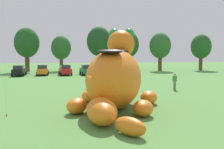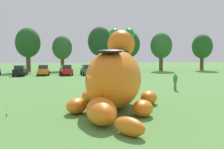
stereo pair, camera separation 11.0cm
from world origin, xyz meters
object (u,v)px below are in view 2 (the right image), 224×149
object	(u,v)px
giant_inflatable_creature	(115,78)
car_orange	(44,70)
car_silver	(110,70)
spectator_mid_field	(94,75)
car_black	(20,71)
spectator_near_inflatable	(175,82)
spectator_by_cars	(90,81)
car_red	(66,70)
car_green	(87,70)

from	to	relation	value
giant_inflatable_creature	car_orange	world-z (taller)	giant_inflatable_creature
car_silver	spectator_mid_field	xyz separation A→B (m)	(-3.72, -9.78, -0.01)
car_black	car_silver	xyz separation A→B (m)	(14.72, -0.59, 0.00)
spectator_near_inflatable	spectator_by_cars	bearing A→B (deg)	163.72
car_red	car_green	xyz separation A→B (m)	(3.55, -0.15, 0.00)
giant_inflatable_creature	car_red	world-z (taller)	giant_inflatable_creature
car_orange	car_green	bearing A→B (deg)	-5.97
car_black	spectator_near_inflatable	world-z (taller)	car_black
car_orange	spectator_by_cars	xyz separation A→B (m)	(6.17, -18.13, -0.01)
car_orange	car_silver	size ratio (longest dim) A/B	1.01
spectator_near_inflatable	car_silver	bearing A→B (deg)	100.83
car_silver	spectator_by_cars	xyz separation A→B (m)	(-4.88, -16.74, -0.01)
giant_inflatable_creature	spectator_near_inflatable	bearing A→B (deg)	45.67
spectator_near_inflatable	spectator_mid_field	world-z (taller)	same
car_green	car_silver	xyz separation A→B (m)	(3.78, -0.63, 0.00)
car_orange	car_red	xyz separation A→B (m)	(3.73, -0.61, 0.00)
car_silver	car_black	bearing A→B (deg)	177.69
car_black	spectator_by_cars	size ratio (longest dim) A/B	2.41
spectator_near_inflatable	car_green	bearing A→B (deg)	110.57
car_orange	spectator_by_cars	world-z (taller)	car_orange
giant_inflatable_creature	car_green	xyz separation A→B (m)	(0.27, 27.78, -1.25)
car_black	car_green	xyz separation A→B (m)	(10.95, 0.04, 0.00)
car_green	car_silver	distance (m)	3.83
car_green	car_silver	size ratio (longest dim) A/B	1.03
car_black	car_silver	size ratio (longest dim) A/B	1.00
spectator_mid_field	spectator_by_cars	bearing A→B (deg)	-99.51
car_orange	giant_inflatable_creature	bearing A→B (deg)	-76.19
giant_inflatable_creature	spectator_mid_field	size ratio (longest dim) A/B	6.77
car_green	spectator_by_cars	bearing A→B (deg)	-93.64
giant_inflatable_creature	car_silver	xyz separation A→B (m)	(4.04, 27.15, -1.25)
car_red	car_green	size ratio (longest dim) A/B	1.01
car_red	spectator_near_inflatable	world-z (taller)	car_red
spectator_near_inflatable	car_red	bearing A→B (deg)	118.79
car_orange	car_red	size ratio (longest dim) A/B	0.97
spectator_near_inflatable	spectator_mid_field	xyz separation A→B (m)	(-7.40, 9.46, 0.00)
car_black	car_orange	bearing A→B (deg)	12.28
spectator_by_cars	giant_inflatable_creature	bearing A→B (deg)	-85.39
car_red	car_silver	xyz separation A→B (m)	(7.32, -0.78, 0.00)
car_green	car_black	bearing A→B (deg)	-179.81
car_orange	spectator_by_cars	bearing A→B (deg)	-71.20
spectator_by_cars	car_silver	bearing A→B (deg)	73.74
spectator_mid_field	car_orange	bearing A→B (deg)	123.31
car_red	spectator_by_cars	size ratio (longest dim) A/B	2.51
car_silver	spectator_mid_field	world-z (taller)	car_silver
car_red	spectator_mid_field	xyz separation A→B (m)	(3.61, -10.56, -0.01)
spectator_mid_field	car_green	bearing A→B (deg)	90.33
car_silver	car_orange	bearing A→B (deg)	172.83
car_orange	spectator_mid_field	world-z (taller)	car_orange
spectator_near_inflatable	spectator_mid_field	bearing A→B (deg)	128.01
giant_inflatable_creature	car_orange	distance (m)	29.42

